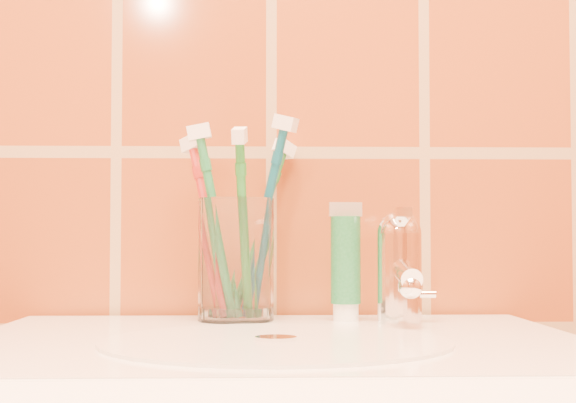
{
  "coord_description": "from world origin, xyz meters",
  "views": [
    {
      "loc": [
        -0.01,
        0.16,
        0.94
      ],
      "look_at": [
        0.02,
        1.08,
        0.98
      ],
      "focal_mm": 55.0,
      "sensor_mm": 36.0,
      "label": 1
    }
  ],
  "objects": [
    {
      "name": "toothbrush_4",
      "position": [
        -0.07,
        1.13,
        0.95
      ],
      "size": [
        0.13,
        0.13,
        0.22
      ],
      "primitive_type": null,
      "rotation": [
        0.29,
        0.0,
        -2.28
      ],
      "color": "#B62B27",
      "rests_on": "glass_tumbler"
    },
    {
      "name": "toothbrush_0",
      "position": [
        -0.03,
        1.09,
        0.95
      ],
      "size": [
        0.05,
        0.13,
        0.22
      ],
      "primitive_type": null,
      "rotation": [
        0.25,
        0.0,
        -0.13
      ],
      "color": "#217B2C",
      "rests_on": "glass_tumbler"
    },
    {
      "name": "glass_tumbler",
      "position": [
        -0.04,
        1.12,
        0.92
      ],
      "size": [
        0.1,
        0.1,
        0.13
      ],
      "primitive_type": "cylinder",
      "rotation": [
        0.0,
        0.0,
        0.31
      ],
      "color": "white",
      "rests_on": "pedestal_sink"
    },
    {
      "name": "toothpaste_tube",
      "position": [
        0.08,
        1.12,
        0.91
      ],
      "size": [
        0.04,
        0.03,
        0.13
      ],
      "rotation": [
        0.0,
        0.0,
        0.1
      ],
      "color": "white",
      "rests_on": "pedestal_sink"
    },
    {
      "name": "toothbrush_3",
      "position": [
        -0.01,
        1.12,
        0.96
      ],
      "size": [
        0.13,
        0.12,
        0.23
      ],
      "primitive_type": null,
      "rotation": [
        0.26,
        0.0,
        1.04
      ],
      "color": "#0C4F69",
      "rests_on": "glass_tumbler"
    },
    {
      "name": "toothbrush_1",
      "position": [
        -0.02,
        1.16,
        0.95
      ],
      "size": [
        0.17,
        0.17,
        0.22
      ],
      "primitive_type": null,
      "rotation": [
        0.41,
        0.0,
        2.3
      ],
      "color": "#1C6A31",
      "rests_on": "glass_tumbler"
    },
    {
      "name": "faucet",
      "position": [
        0.14,
        1.09,
        0.91
      ],
      "size": [
        0.05,
        0.11,
        0.12
      ],
      "color": "white",
      "rests_on": "pedestal_sink"
    },
    {
      "name": "toothbrush_2",
      "position": [
        -0.06,
        1.11,
        0.96
      ],
      "size": [
        0.07,
        0.07,
        0.22
      ],
      "primitive_type": null,
      "rotation": [
        0.2,
        0.0,
        -1.59
      ],
      "color": "#1F7743",
      "rests_on": "glass_tumbler"
    }
  ]
}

